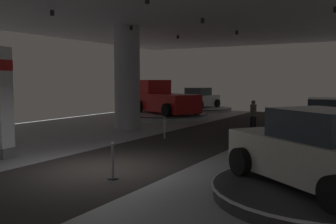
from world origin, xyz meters
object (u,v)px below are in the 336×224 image
(display_platform_near_right, at_px, (315,192))
(display_car_near_right, at_px, (317,152))
(display_platform_far_left, at_px, (166,116))
(display_car_deep_left, at_px, (199,99))
(display_car_mid_right, at_px, (329,123))
(pickup_truck_far_left, at_px, (164,100))
(visitor_walking_near, at_px, (253,113))
(display_platform_deep_left, at_px, (199,109))
(column_left, at_px, (127,78))
(display_platform_mid_right, at_px, (328,146))

(display_platform_near_right, xyz_separation_m, display_car_near_right, (0.03, -0.02, 0.90))
(display_platform_far_left, bearing_deg, display_car_near_right, -48.54)
(display_car_deep_left, height_order, display_car_near_right, display_car_near_right)
(display_car_mid_right, relative_size, display_car_near_right, 0.99)
(display_platform_far_left, relative_size, pickup_truck_far_left, 1.00)
(display_car_mid_right, distance_m, visitor_walking_near, 5.41)
(pickup_truck_far_left, xyz_separation_m, visitor_walking_near, (7.35, -3.20, -0.37))
(visitor_walking_near, bearing_deg, display_platform_deep_left, 128.57)
(column_left, bearing_deg, display_car_deep_left, 97.65)
(display_platform_deep_left, bearing_deg, display_car_mid_right, -48.29)
(display_platform_mid_right, height_order, display_car_near_right, display_car_near_right)
(display_platform_deep_left, xyz_separation_m, display_platform_mid_right, (11.92, -13.40, -0.02))
(display_car_mid_right, bearing_deg, display_platform_mid_right, -81.07)
(display_platform_deep_left, bearing_deg, column_left, -82.38)
(pickup_truck_far_left, bearing_deg, display_car_mid_right, -30.54)
(display_car_deep_left, xyz_separation_m, visitor_walking_near, (7.84, -9.79, -0.13))
(display_platform_far_left, height_order, pickup_truck_far_left, pickup_truck_far_left)
(column_left, height_order, display_car_mid_right, column_left)
(display_car_mid_right, xyz_separation_m, display_car_near_right, (0.57, -6.67, 0.08))
(pickup_truck_far_left, bearing_deg, display_platform_far_left, -26.76)
(column_left, xyz_separation_m, display_platform_far_left, (-0.89, 5.66, -2.56))
(display_platform_deep_left, bearing_deg, display_platform_near_right, -58.09)
(display_platform_mid_right, distance_m, display_platform_near_right, 6.64)
(display_platform_far_left, bearing_deg, visitor_walking_near, -23.37)
(display_platform_mid_right, xyz_separation_m, display_car_mid_right, (-0.00, 0.03, 0.86))
(display_car_deep_left, bearing_deg, display_platform_deep_left, 84.23)
(display_car_deep_left, distance_m, pickup_truck_far_left, 6.62)
(display_car_mid_right, height_order, display_platform_far_left, display_car_mid_right)
(display_car_mid_right, distance_m, pickup_truck_far_left, 13.28)
(display_platform_near_right, bearing_deg, display_platform_far_left, 131.43)
(display_platform_near_right, bearing_deg, pickup_truck_far_left, 131.81)
(visitor_walking_near, bearing_deg, display_platform_mid_right, -41.20)
(pickup_truck_far_left, height_order, visitor_walking_near, pickup_truck_far_left)
(column_left, xyz_separation_m, visitor_walking_near, (6.17, 2.61, -1.84))
(display_car_near_right, height_order, visitor_walking_near, display_car_near_right)
(display_car_deep_left, xyz_separation_m, display_car_mid_right, (11.92, -13.34, -0.04))
(display_platform_deep_left, relative_size, pickup_truck_far_left, 0.97)
(display_car_mid_right, height_order, display_car_near_right, display_car_near_right)
(display_platform_mid_right, height_order, display_platform_far_left, display_platform_far_left)
(display_platform_near_right, relative_size, display_platform_far_left, 0.81)
(column_left, relative_size, display_car_deep_left, 1.26)
(display_car_near_right, bearing_deg, pickup_truck_far_left, 131.84)
(pickup_truck_far_left, relative_size, visitor_walking_near, 3.57)
(display_platform_far_left, height_order, visitor_walking_near, visitor_walking_near)
(display_platform_deep_left, distance_m, display_car_mid_right, 17.93)
(display_platform_mid_right, relative_size, visitor_walking_near, 3.44)
(display_car_deep_left, distance_m, display_car_mid_right, 17.89)
(display_platform_deep_left, xyz_separation_m, visitor_walking_near, (7.84, -9.83, 0.75))
(display_car_deep_left, bearing_deg, display_car_near_right, -58.02)
(display_car_deep_left, height_order, display_platform_mid_right, display_car_deep_left)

